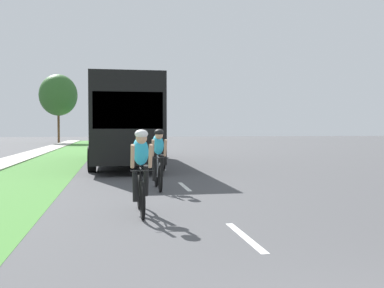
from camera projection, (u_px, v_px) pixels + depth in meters
The scene contains 10 objects.
ground_plane at pixel (153, 160), 21.77m from camera, with size 120.00×120.00×0.00m, color #4C4C4F.
grass_verge at pixel (56, 161), 20.95m from camera, with size 2.89×70.00×0.01m, color #478438.
sidewalk_concrete at pixel (7, 162), 20.56m from camera, with size 1.54×70.00×0.10m, color #B2ADA3.
lane_markings_center at pixel (147, 155), 25.70m from camera, with size 0.12×52.20×0.01m.
cyclist_lead at pixel (141, 171), 8.06m from camera, with size 0.42×1.72×1.58m.
cyclist_trailing at pixel (158, 159), 11.31m from camera, with size 0.42×1.72×1.58m.
bus_black at pixel (124, 120), 19.71m from camera, with size 2.78×11.60×3.48m.
pickup_white at pixel (120, 137), 36.80m from camera, with size 2.22×5.10×1.64m.
suv_blue at pixel (116, 134), 48.80m from camera, with size 2.15×4.70×1.79m.
street_tree_far at pixel (58, 95), 46.58m from camera, with size 4.01×4.01×7.34m.
Camera 1 is at (-1.89, -1.73, 1.60)m, focal length 40.79 mm.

